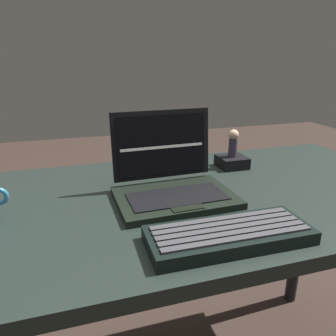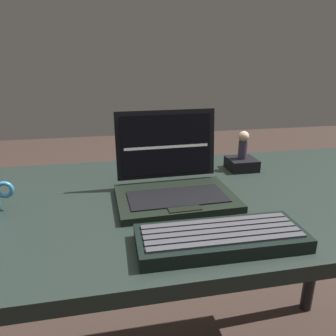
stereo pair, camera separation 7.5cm
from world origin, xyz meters
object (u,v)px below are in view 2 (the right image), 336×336
Objects in this scene: laptop_front at (173,182)px; figurine at (243,144)px; external_keyboard at (221,238)px; figurine_stand at (242,164)px.

figurine is (0.27, 0.17, 0.05)m from laptop_front.
laptop_front is 0.25m from external_keyboard.
figurine reaches higher than external_keyboard.
figurine is at bearing 0.00° from figurine_stand.
external_keyboard is 0.47m from figurine_stand.
external_keyboard is 3.69× the size of figurine_stand.
figurine_stand is at bearing 32.58° from laptop_front.
figurine_stand is 0.07m from figurine.
external_keyboard is at bearing -118.36° from figurine.
laptop_front is 0.32m from figurine_stand.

